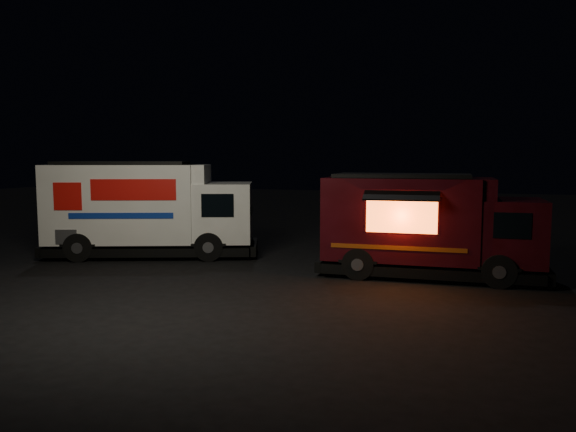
# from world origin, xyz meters

# --- Properties ---
(ground) EXTENTS (80.00, 80.00, 0.00)m
(ground) POSITION_xyz_m (0.00, 0.00, 0.00)
(ground) COLOR black
(ground) RESTS_ON ground
(white_truck) EXTENTS (7.09, 4.38, 3.04)m
(white_truck) POSITION_xyz_m (-4.41, 2.90, 1.52)
(white_truck) COLOR white
(white_truck) RESTS_ON ground
(red_truck) EXTENTS (5.92, 2.30, 2.73)m
(red_truck) POSITION_xyz_m (4.33, 2.35, 1.36)
(red_truck) COLOR #360910
(red_truck) RESTS_ON ground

